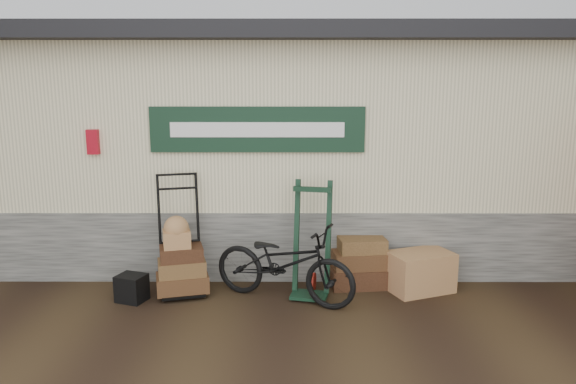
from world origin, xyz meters
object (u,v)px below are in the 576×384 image
object	(u,v)px
porter_trolley	(180,233)
green_barrow	(312,240)
wicker_hamper	(420,272)
suitcase_stack	(359,262)
black_trunk	(132,288)
bicycle	(284,259)

from	to	relation	value
porter_trolley	green_barrow	xyz separation A→B (m)	(1.58, -0.12, -0.04)
wicker_hamper	green_barrow	bearing A→B (deg)	-173.95
porter_trolley	wicker_hamper	xyz separation A→B (m)	(2.92, 0.02, -0.49)
green_barrow	suitcase_stack	world-z (taller)	green_barrow
wicker_hamper	black_trunk	bearing A→B (deg)	-174.51
wicker_hamper	black_trunk	xyz separation A→B (m)	(-3.44, -0.33, -0.09)
bicycle	black_trunk	bearing A→B (deg)	115.07
suitcase_stack	black_trunk	distance (m)	2.76
wicker_hamper	bicycle	xyz separation A→B (m)	(-1.66, -0.31, 0.27)
green_barrow	suitcase_stack	size ratio (longest dim) A/B	1.94
porter_trolley	wicker_hamper	world-z (taller)	porter_trolley
green_barrow	wicker_hamper	size ratio (longest dim) A/B	1.85
suitcase_stack	bicycle	bearing A→B (deg)	-152.78
suitcase_stack	wicker_hamper	distance (m)	0.75
suitcase_stack	wicker_hamper	size ratio (longest dim) A/B	0.96
black_trunk	bicycle	bearing A→B (deg)	0.53
porter_trolley	black_trunk	xyz separation A→B (m)	(-0.52, -0.31, -0.58)
green_barrow	suitcase_stack	bearing A→B (deg)	38.84
porter_trolley	wicker_hamper	distance (m)	2.96
wicker_hamper	bicycle	bearing A→B (deg)	-169.28
suitcase_stack	black_trunk	xyz separation A→B (m)	(-2.71, -0.49, -0.16)
green_barrow	wicker_hamper	bearing A→B (deg)	18.13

